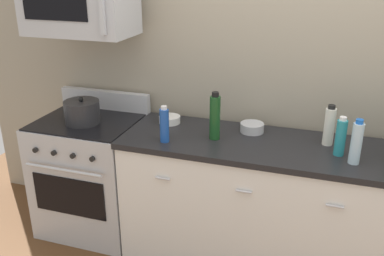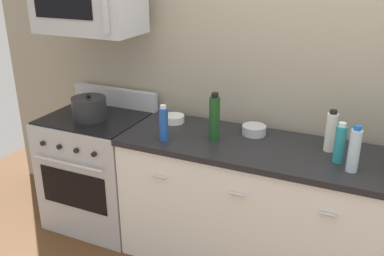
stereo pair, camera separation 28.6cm
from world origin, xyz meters
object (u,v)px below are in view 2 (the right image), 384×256
(microwave, at_px, (88,4))
(bottle_water_clear, at_px, (354,150))
(bottle_soda_blue, at_px, (163,124))
(bowl_steel_prep, at_px, (254,130))
(bottle_dish_soap, at_px, (340,143))
(range_oven, at_px, (99,169))
(bowl_white_ceramic, at_px, (174,118))
(stockpot, at_px, (89,108))
(bottle_wine_green, at_px, (214,118))
(bottle_vinegar_white, at_px, (331,132))

(microwave, distance_m, bottle_water_clear, 2.01)
(bottle_soda_blue, bearing_deg, bowl_steel_prep, 33.85)
(bottle_dish_soap, bearing_deg, range_oven, 178.77)
(bottle_soda_blue, bearing_deg, bowl_white_ceramic, 105.51)
(bowl_white_ceramic, bearing_deg, bottle_water_clear, -12.37)
(range_oven, xyz_separation_m, microwave, (0.00, 0.04, 1.28))
(bottle_soda_blue, bearing_deg, microwave, 162.00)
(bottle_dish_soap, relative_size, bottle_soda_blue, 1.01)
(bowl_white_ceramic, height_order, stockpot, stockpot)
(bowl_white_ceramic, bearing_deg, bottle_wine_green, -24.64)
(microwave, bearing_deg, bowl_steel_prep, 5.66)
(bowl_white_ceramic, bearing_deg, bottle_soda_blue, -74.49)
(bottle_wine_green, height_order, bottle_vinegar_white, bottle_wine_green)
(bottle_water_clear, distance_m, bottle_dish_soap, 0.13)
(bottle_water_clear, distance_m, bottle_soda_blue, 1.18)
(bowl_steel_prep, bearing_deg, bottle_vinegar_white, -6.64)
(bowl_steel_prep, bearing_deg, bottle_water_clear, -24.08)
(microwave, xyz_separation_m, bottle_soda_blue, (0.70, -0.23, -0.71))
(microwave, bearing_deg, bottle_soda_blue, -18.00)
(range_oven, relative_size, bowl_steel_prep, 6.51)
(range_oven, height_order, bottle_vinegar_white, bottle_vinegar_white)
(bottle_water_clear, height_order, bowl_steel_prep, bottle_water_clear)
(bottle_water_clear, height_order, bottle_wine_green, bottle_wine_green)
(bottle_water_clear, distance_m, bowl_steel_prep, 0.73)
(bottle_water_clear, bearing_deg, bowl_white_ceramic, 167.63)
(bottle_soda_blue, xyz_separation_m, stockpot, (-0.70, 0.13, -0.03))
(bottle_wine_green, distance_m, bowl_steel_prep, 0.32)
(range_oven, xyz_separation_m, bottle_soda_blue, (0.70, -0.18, 0.57))
(bottle_soda_blue, bearing_deg, range_oven, 165.40)
(bowl_steel_prep, bearing_deg, bowl_white_ceramic, -178.36)
(bowl_white_ceramic, bearing_deg, bowl_steel_prep, 1.64)
(range_oven, distance_m, bowl_white_ceramic, 0.79)
(bowl_white_ceramic, bearing_deg, bottle_dish_soap, -8.92)
(range_oven, distance_m, bowl_steel_prep, 1.32)
(bottle_wine_green, xyz_separation_m, stockpot, (-1.00, -0.02, -0.07))
(bottle_soda_blue, bearing_deg, bottle_vinegar_white, 15.69)
(bottle_soda_blue, height_order, bottle_vinegar_white, bottle_vinegar_white)
(bowl_white_ceramic, height_order, bowl_steel_prep, bowl_steel_prep)
(bottle_water_clear, xyz_separation_m, bowl_white_ceramic, (-1.27, 0.28, -0.10))
(bottle_dish_soap, relative_size, bowl_steel_prep, 1.52)
(stockpot, bearing_deg, bottle_water_clear, -2.38)
(range_oven, height_order, bottle_wine_green, bottle_wine_green)
(bottle_water_clear, relative_size, bottle_vinegar_white, 1.03)
(microwave, relative_size, bottle_soda_blue, 3.02)
(bottle_vinegar_white, relative_size, bowl_white_ceramic, 1.73)
(bottle_wine_green, bearing_deg, microwave, 175.61)
(bottle_water_clear, bearing_deg, bottle_vinegar_white, 123.32)
(bottle_wine_green, bearing_deg, stockpot, -178.77)
(microwave, xyz_separation_m, bottle_wine_green, (1.00, -0.08, -0.68))
(bottle_soda_blue, xyz_separation_m, bowl_white_ceramic, (-0.09, 0.33, -0.09))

